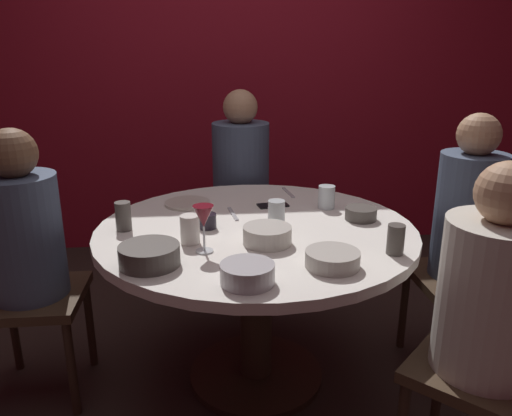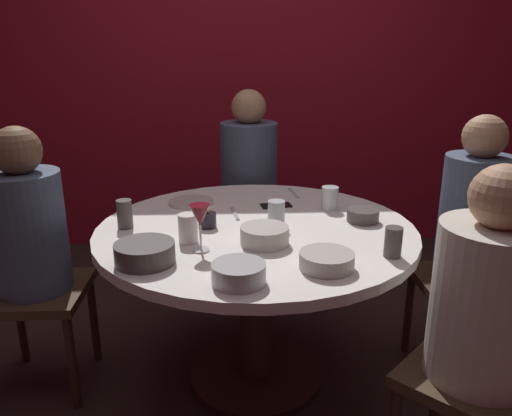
# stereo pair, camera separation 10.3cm
# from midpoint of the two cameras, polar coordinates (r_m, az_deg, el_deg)

# --- Properties ---
(ground_plane) EXTENTS (8.00, 8.00, 0.00)m
(ground_plane) POSITION_cam_midpoint_polar(r_m,az_deg,el_deg) (2.44, 1.28, -18.46)
(ground_plane) COLOR #2D231E
(back_wall) EXTENTS (6.00, 0.10, 2.60)m
(back_wall) POSITION_cam_midpoint_polar(r_m,az_deg,el_deg) (3.68, -0.43, 15.65)
(back_wall) COLOR maroon
(back_wall) RESTS_ON ground
(dining_table) EXTENTS (1.32, 1.32, 0.73)m
(dining_table) POSITION_cam_midpoint_polar(r_m,az_deg,el_deg) (2.15, 1.39, -5.94)
(dining_table) COLOR white
(dining_table) RESTS_ON ground
(seated_diner_left) EXTENTS (0.40, 0.40, 1.15)m
(seated_diner_left) POSITION_cam_midpoint_polar(r_m,az_deg,el_deg) (2.23, -23.10, -2.73)
(seated_diner_left) COLOR #3F2D1E
(seated_diner_left) RESTS_ON ground
(seated_diner_back) EXTENTS (0.40, 0.40, 1.21)m
(seated_diner_back) POSITION_cam_midpoint_polar(r_m,az_deg,el_deg) (2.94, 0.21, 4.12)
(seated_diner_back) COLOR #3F2D1E
(seated_diner_back) RESTS_ON ground
(seated_diner_right) EXTENTS (0.40, 0.40, 1.19)m
(seated_diner_right) POSITION_cam_midpoint_polar(r_m,az_deg,el_deg) (2.34, 24.44, -1.70)
(seated_diner_right) COLOR #3F2D1E
(seated_diner_right) RESTS_ON ground
(seated_diner_front_right) EXTENTS (0.57, 0.57, 1.14)m
(seated_diner_front_right) POSITION_cam_midpoint_polar(r_m,az_deg,el_deg) (1.70, 26.18, -9.95)
(seated_diner_front_right) COLOR #3F2D1E
(seated_diner_front_right) RESTS_ON ground
(candle_holder) EXTENTS (0.07, 0.07, 0.08)m
(candle_holder) POSITION_cam_midpoint_polar(r_m,az_deg,el_deg) (2.07, -4.11, -1.37)
(candle_holder) COLOR black
(candle_holder) RESTS_ON dining_table
(wine_glass) EXTENTS (0.08, 0.08, 0.18)m
(wine_glass) POSITION_cam_midpoint_polar(r_m,az_deg,el_deg) (1.81, -4.74, -1.09)
(wine_glass) COLOR silver
(wine_glass) RESTS_ON dining_table
(dinner_plate) EXTENTS (0.21, 0.21, 0.01)m
(dinner_plate) POSITION_cam_midpoint_polar(r_m,az_deg,el_deg) (2.40, -6.09, 0.65)
(dinner_plate) COLOR beige
(dinner_plate) RESTS_ON dining_table
(cell_phone) EXTENTS (0.15, 0.09, 0.01)m
(cell_phone) POSITION_cam_midpoint_polar(r_m,az_deg,el_deg) (2.35, 3.54, 0.28)
(cell_phone) COLOR black
(cell_phone) RESTS_ON dining_table
(bowl_serving_large) EXTENTS (0.17, 0.17, 0.06)m
(bowl_serving_large) POSITION_cam_midpoint_polar(r_m,az_deg,el_deg) (1.60, -0.10, -7.39)
(bowl_serving_large) COLOR #B7B7BC
(bowl_serving_large) RESTS_ON dining_table
(bowl_salad_center) EXTENTS (0.19, 0.19, 0.06)m
(bowl_salad_center) POSITION_cam_midpoint_polar(r_m,az_deg,el_deg) (1.72, 9.71, -5.88)
(bowl_salad_center) COLOR #B2ADA3
(bowl_salad_center) RESTS_ON dining_table
(bowl_small_white) EXTENTS (0.18, 0.18, 0.07)m
(bowl_small_white) POSITION_cam_midpoint_polar(r_m,az_deg,el_deg) (1.90, 2.54, -3.11)
(bowl_small_white) COLOR #B2ADA3
(bowl_small_white) RESTS_ON dining_table
(bowl_sauce_side) EXTENTS (0.21, 0.21, 0.07)m
(bowl_sauce_side) POSITION_cam_midpoint_polar(r_m,az_deg,el_deg) (1.77, -10.82, -5.02)
(bowl_sauce_side) COLOR #4C4742
(bowl_sauce_side) RESTS_ON dining_table
(bowl_rice_portion) EXTENTS (0.13, 0.13, 0.05)m
(bowl_rice_portion) POSITION_cam_midpoint_polar(r_m,az_deg,el_deg) (2.20, 13.31, -0.82)
(bowl_rice_portion) COLOR #4C4742
(bowl_rice_portion) RESTS_ON dining_table
(cup_near_candle) EXTENTS (0.07, 0.07, 0.11)m
(cup_near_candle) POSITION_cam_midpoint_polar(r_m,az_deg,el_deg) (1.92, -6.17, -2.29)
(cup_near_candle) COLOR silver
(cup_near_candle) RESTS_ON dining_table
(cup_by_left_diner) EXTENTS (0.08, 0.08, 0.11)m
(cup_by_left_diner) POSITION_cam_midpoint_polar(r_m,az_deg,el_deg) (2.32, 9.60, 1.10)
(cup_by_left_diner) COLOR silver
(cup_by_left_diner) RESTS_ON dining_table
(cup_by_right_diner) EXTENTS (0.07, 0.07, 0.11)m
(cup_by_right_diner) POSITION_cam_midpoint_polar(r_m,az_deg,el_deg) (2.07, 3.74, -0.71)
(cup_by_right_diner) COLOR silver
(cup_by_right_diner) RESTS_ON dining_table
(cup_center_front) EXTENTS (0.06, 0.06, 0.12)m
(cup_center_front) POSITION_cam_midpoint_polar(r_m,az_deg,el_deg) (2.11, -13.27, -0.67)
(cup_center_front) COLOR #4C4742
(cup_center_front) RESTS_ON dining_table
(cup_far_edge) EXTENTS (0.06, 0.06, 0.11)m
(cup_far_edge) POSITION_cam_midpoint_polar(r_m,az_deg,el_deg) (1.86, 16.79, -3.72)
(cup_far_edge) COLOR #4C4742
(cup_far_edge) RESTS_ON dining_table
(fork_near_plate) EXTENTS (0.04, 0.18, 0.01)m
(fork_near_plate) POSITION_cam_midpoint_polar(r_m,az_deg,el_deg) (2.56, 5.42, 1.69)
(fork_near_plate) COLOR #B7B7BC
(fork_near_plate) RESTS_ON dining_table
(knife_near_plate) EXTENTS (0.04, 0.18, 0.01)m
(knife_near_plate) POSITION_cam_midpoint_polar(r_m,az_deg,el_deg) (2.24, -1.10, -0.62)
(knife_near_plate) COLOR #B7B7BC
(knife_near_plate) RESTS_ON dining_table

